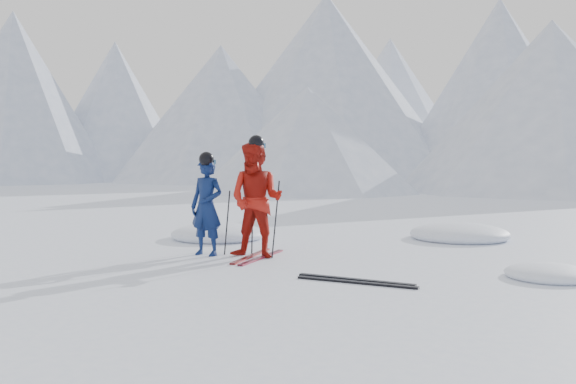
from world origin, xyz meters
The scene contains 12 objects.
ground centered at (0.00, 0.00, 0.00)m, with size 160.00×160.00×0.00m, color white.
skier_blue centered at (-3.02, -0.46, 0.85)m, with size 0.62×0.41×1.70m, color #0C1C4B.
skier_red centered at (-2.17, -0.13, 0.99)m, with size 0.96×0.75×1.98m, color #AB160D.
pole_blue_left centered at (-3.32, -0.31, 0.57)m, with size 0.02×0.02×1.13m, color black.
pole_blue_right centered at (-2.77, -0.21, 0.57)m, with size 0.02×0.02×1.13m, color black.
pole_red_left centered at (-2.47, 0.12, 0.66)m, with size 0.02×0.02×1.32m, color black.
pole_red_right centered at (-1.87, 0.02, 0.66)m, with size 0.02×0.02×1.32m, color black.
ski_worn_left centered at (-2.29, -0.13, 0.01)m, with size 0.09×1.70×0.03m, color black.
ski_worn_right centered at (-2.05, -0.13, 0.01)m, with size 0.09×1.70×0.03m, color black.
ski_loose_a centered at (0.21, -0.84, 0.01)m, with size 0.09×1.70×0.03m, color black.
ski_loose_b centered at (0.31, -0.99, 0.01)m, with size 0.09×1.70×0.03m, color black.
snow_lumps centered at (-1.33, 2.34, 0.00)m, with size 9.89×7.52×0.45m.
Camera 1 is at (4.49, -8.02, 1.66)m, focal length 38.00 mm.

